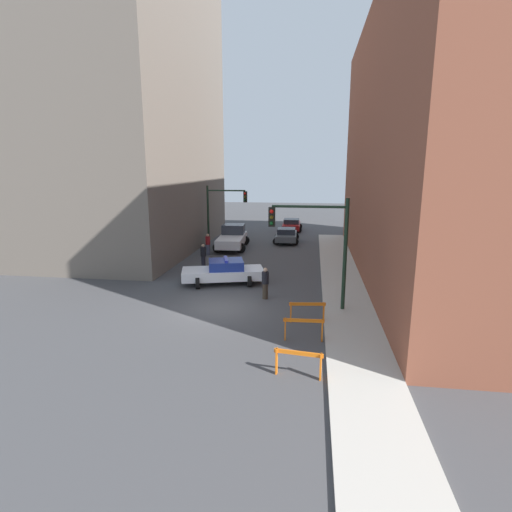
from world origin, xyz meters
TOP-DOWN VIEW (x-y plane):
  - ground_plane at (0.00, 0.00)m, footprint 120.00×120.00m
  - sidewalk_right at (6.20, 0.00)m, footprint 2.40×44.00m
  - building_corner_left at (-12.00, 14.00)m, footprint 14.00×20.00m
  - building_right at (13.40, 8.00)m, footprint 12.00×28.00m
  - traffic_light_near at (4.73, 0.47)m, footprint 3.64×0.35m
  - traffic_light_far at (-3.30, 14.87)m, footprint 3.44×0.35m
  - police_car at (-0.68, 4.19)m, footprint 5.02×3.10m
  - white_truck at (-2.29, 14.67)m, footprint 2.87×5.52m
  - parked_car_near at (2.04, 17.96)m, footprint 2.35×4.35m
  - parked_car_mid at (2.12, 24.76)m, footprint 2.31×4.32m
  - pedestrian_crossing at (-2.86, 7.61)m, footprint 0.49×0.49m
  - pedestrian_corner at (-3.64, 11.77)m, footprint 0.38×0.38m
  - pedestrian_sidewalk at (2.05, 1.76)m, footprint 0.40×0.40m
  - barrier_front at (4.06, -5.95)m, footprint 1.59×0.35m
  - barrier_mid at (4.15, -3.10)m, footprint 1.60×0.24m
  - barrier_back at (4.26, -1.15)m, footprint 1.59×0.35m

SIDE VIEW (x-z plane):
  - ground_plane at x=0.00m, z-range 0.00..0.00m
  - sidewalk_right at x=6.20m, z-range 0.00..0.12m
  - barrier_front at x=4.06m, z-range 0.17..1.07m
  - barrier_mid at x=4.15m, z-range 0.17..1.07m
  - barrier_back at x=4.26m, z-range 0.17..1.07m
  - parked_car_near at x=2.04m, z-range 0.02..1.33m
  - parked_car_mid at x=2.12m, z-range 0.02..1.33m
  - police_car at x=-0.68m, z-range -0.04..1.48m
  - pedestrian_crossing at x=-2.86m, z-range 0.03..1.69m
  - pedestrian_corner at x=-3.64m, z-range 0.03..1.69m
  - pedestrian_sidewalk at x=2.05m, z-range 0.03..1.69m
  - white_truck at x=-2.29m, z-range -0.04..1.86m
  - traffic_light_far at x=-3.30m, z-range 0.80..6.00m
  - traffic_light_near at x=4.73m, z-range 0.93..6.13m
  - building_right at x=13.40m, z-range 0.00..16.03m
  - building_corner_left at x=-12.00m, z-range 0.00..23.98m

